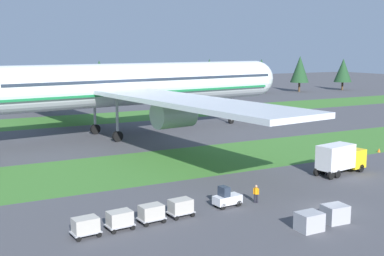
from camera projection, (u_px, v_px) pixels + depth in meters
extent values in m
plane|color=#47474C|center=(330.00, 210.00, 44.95)|extent=(400.00, 400.00, 0.00)
cube|color=#3D752D|center=(204.00, 159.00, 65.35)|extent=(320.00, 16.14, 0.01)
cube|color=#3D752D|center=(101.00, 118.00, 103.96)|extent=(320.00, 16.14, 0.01)
cylinder|color=silver|center=(129.00, 84.00, 82.36)|extent=(57.46, 14.12, 7.03)
sphere|color=silver|center=(256.00, 78.00, 98.58)|extent=(6.89, 6.89, 6.89)
cube|color=#19703D|center=(129.00, 92.00, 82.55)|extent=(56.10, 14.08, 0.36)
cube|color=#283342|center=(147.00, 78.00, 84.19)|extent=(50.57, 13.32, 0.44)
cube|color=silver|center=(61.00, 82.00, 98.76)|extent=(13.76, 39.08, 0.63)
cylinder|color=#A3A3A8|center=(79.00, 95.00, 95.27)|extent=(6.00, 4.53, 3.87)
cube|color=silver|center=(189.00, 102.00, 62.22)|extent=(13.76, 39.08, 0.63)
cylinder|color=#A3A3A8|center=(174.00, 114.00, 67.99)|extent=(6.00, 4.53, 3.87)
cylinder|color=#A3A3A8|center=(231.00, 103.00, 95.74)|extent=(0.44, 0.44, 6.96)
cylinder|color=black|center=(231.00, 121.00, 96.30)|extent=(1.24, 0.57, 1.20)
cylinder|color=#A3A3A8|center=(95.00, 110.00, 83.92)|extent=(0.44, 0.44, 6.71)
cylinder|color=black|center=(95.00, 129.00, 84.45)|extent=(1.76, 0.80, 1.70)
cylinder|color=#A3A3A8|center=(117.00, 115.00, 77.11)|extent=(0.44, 0.44, 6.71)
cylinder|color=black|center=(118.00, 136.00, 77.65)|extent=(1.76, 0.80, 1.70)
cube|color=silver|center=(227.00, 199.00, 45.76)|extent=(2.70, 1.52, 0.77)
cube|color=#283342|center=(224.00, 191.00, 45.42)|extent=(0.79, 1.15, 0.90)
cylinder|color=black|center=(231.00, 200.00, 46.77)|extent=(0.61, 0.25, 0.60)
cylinder|color=black|center=(239.00, 203.00, 45.86)|extent=(0.61, 0.25, 0.60)
cylinder|color=black|center=(216.00, 203.00, 45.79)|extent=(0.61, 0.25, 0.60)
cylinder|color=black|center=(223.00, 207.00, 44.88)|extent=(0.61, 0.25, 0.60)
cube|color=#A3A3A8|center=(181.00, 212.00, 43.08)|extent=(2.32, 1.68, 0.10)
cube|color=#ADA89E|center=(181.00, 205.00, 42.98)|extent=(2.04, 1.48, 1.10)
cylinder|color=black|center=(185.00, 210.00, 44.13)|extent=(0.41, 0.15, 0.40)
cylinder|color=black|center=(193.00, 215.00, 42.99)|extent=(0.41, 0.15, 0.40)
cylinder|color=black|center=(168.00, 214.00, 43.23)|extent=(0.41, 0.15, 0.40)
cylinder|color=black|center=(177.00, 218.00, 42.09)|extent=(0.41, 0.15, 0.40)
cube|color=#A3A3A8|center=(151.00, 218.00, 41.53)|extent=(2.32, 1.68, 0.10)
cube|color=#ADA89E|center=(151.00, 211.00, 41.43)|extent=(2.04, 1.48, 1.10)
cylinder|color=black|center=(156.00, 216.00, 42.58)|extent=(0.41, 0.15, 0.40)
cylinder|color=black|center=(164.00, 221.00, 41.43)|extent=(0.41, 0.15, 0.40)
cylinder|color=black|center=(139.00, 220.00, 41.68)|extent=(0.41, 0.15, 0.40)
cylinder|color=black|center=(146.00, 225.00, 40.54)|extent=(0.41, 0.15, 0.40)
cube|color=#A3A3A8|center=(120.00, 225.00, 39.97)|extent=(2.32, 1.68, 0.10)
cube|color=#ADA89E|center=(120.00, 218.00, 39.88)|extent=(2.04, 1.48, 1.10)
cylinder|color=black|center=(126.00, 223.00, 41.02)|extent=(0.41, 0.15, 0.40)
cylinder|color=black|center=(133.00, 228.00, 39.88)|extent=(0.41, 0.15, 0.40)
cylinder|color=black|center=(107.00, 227.00, 40.13)|extent=(0.41, 0.15, 0.40)
cylinder|color=black|center=(114.00, 232.00, 38.98)|extent=(0.41, 0.15, 0.40)
cube|color=#A3A3A8|center=(86.00, 232.00, 38.42)|extent=(2.32, 1.68, 0.10)
cube|color=#ADA89E|center=(86.00, 225.00, 38.32)|extent=(2.04, 1.48, 1.10)
cylinder|color=black|center=(93.00, 230.00, 39.47)|extent=(0.41, 0.15, 0.40)
cylinder|color=black|center=(99.00, 235.00, 38.33)|extent=(0.41, 0.15, 0.40)
cylinder|color=black|center=(72.00, 234.00, 38.58)|extent=(0.41, 0.15, 0.40)
cylinder|color=black|center=(79.00, 239.00, 37.43)|extent=(0.41, 0.15, 0.40)
cube|color=yellow|center=(353.00, 158.00, 59.03)|extent=(2.53, 2.61, 2.20)
cube|color=#283342|center=(358.00, 153.00, 59.59)|extent=(0.40, 2.06, 0.97)
cube|color=silver|center=(336.00, 157.00, 56.95)|extent=(4.80, 2.97, 2.80)
cylinder|color=black|center=(346.00, 165.00, 60.13)|extent=(0.99, 0.45, 0.96)
cylinder|color=black|center=(361.00, 168.00, 58.55)|extent=(0.99, 0.45, 0.96)
cylinder|color=black|center=(323.00, 170.00, 57.48)|extent=(0.99, 0.45, 0.96)
cylinder|color=black|center=(337.00, 174.00, 55.90)|extent=(0.99, 0.45, 0.96)
cylinder|color=black|center=(317.00, 172.00, 56.81)|extent=(0.99, 0.45, 0.96)
cylinder|color=black|center=(331.00, 175.00, 55.23)|extent=(0.99, 0.45, 0.96)
cylinder|color=black|center=(327.00, 172.00, 57.16)|extent=(0.18, 0.18, 0.85)
cylinder|color=black|center=(327.00, 171.00, 57.37)|extent=(0.18, 0.18, 0.85)
cylinder|color=orange|center=(327.00, 165.00, 57.15)|extent=(0.36, 0.36, 0.62)
sphere|color=tan|center=(327.00, 161.00, 57.07)|extent=(0.24, 0.24, 0.24)
cylinder|color=orange|center=(327.00, 166.00, 56.93)|extent=(0.10, 0.10, 0.58)
cylinder|color=orange|center=(327.00, 165.00, 57.37)|extent=(0.10, 0.10, 0.58)
cylinder|color=black|center=(257.00, 198.00, 46.89)|extent=(0.18, 0.18, 0.85)
cylinder|color=black|center=(255.00, 198.00, 46.95)|extent=(0.18, 0.18, 0.85)
cylinder|color=orange|center=(256.00, 191.00, 46.80)|extent=(0.36, 0.36, 0.62)
sphere|color=tan|center=(256.00, 186.00, 46.73)|extent=(0.24, 0.24, 0.24)
cylinder|color=orange|center=(258.00, 191.00, 46.74)|extent=(0.10, 0.10, 0.58)
cylinder|color=orange|center=(254.00, 191.00, 46.86)|extent=(0.10, 0.10, 0.58)
cube|color=#A3A3A8|center=(309.00, 222.00, 39.69)|extent=(2.00, 1.60, 1.51)
cube|color=#A3A3A8|center=(335.00, 214.00, 41.55)|extent=(2.10, 1.72, 1.53)
cone|color=orange|center=(330.00, 154.00, 66.83)|extent=(0.44, 0.44, 0.68)
cone|color=orange|center=(344.00, 147.00, 71.77)|extent=(0.44, 0.44, 0.62)
cone|color=orange|center=(379.00, 150.00, 69.85)|extent=(0.44, 0.44, 0.56)
cylinder|color=#4C3823|center=(34.00, 99.00, 127.73)|extent=(0.70, 0.70, 3.21)
cone|color=#1E4223|center=(33.00, 82.00, 127.03)|extent=(6.30, 6.30, 5.57)
cylinder|color=#4C3823|center=(100.00, 95.00, 135.06)|extent=(0.70, 0.70, 3.88)
cone|color=#1E4223|center=(99.00, 74.00, 134.14)|extent=(5.62, 5.62, 7.53)
cylinder|color=#4C3823|center=(162.00, 92.00, 144.54)|extent=(0.70, 0.70, 3.94)
cone|color=#1E4223|center=(162.00, 75.00, 143.76)|extent=(4.73, 4.73, 5.79)
cylinder|color=#4C3823|center=(209.00, 89.00, 154.07)|extent=(0.70, 0.70, 3.92)
cone|color=#1E4223|center=(209.00, 71.00, 153.15)|extent=(4.93, 4.93, 7.54)
cylinder|color=#4C3823|center=(261.00, 89.00, 162.54)|extent=(0.70, 0.70, 2.81)
cone|color=#1E4223|center=(261.00, 72.00, 161.65)|extent=(5.95, 5.95, 8.34)
cylinder|color=#4C3823|center=(299.00, 87.00, 167.33)|extent=(0.70, 0.70, 3.19)
cone|color=#1E4223|center=(300.00, 69.00, 166.37)|extent=(6.24, 6.24, 8.86)
cylinder|color=#4C3823|center=(342.00, 86.00, 173.91)|extent=(0.70, 0.70, 2.88)
cone|color=#1E4223|center=(343.00, 70.00, 173.02)|extent=(6.15, 6.15, 8.19)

